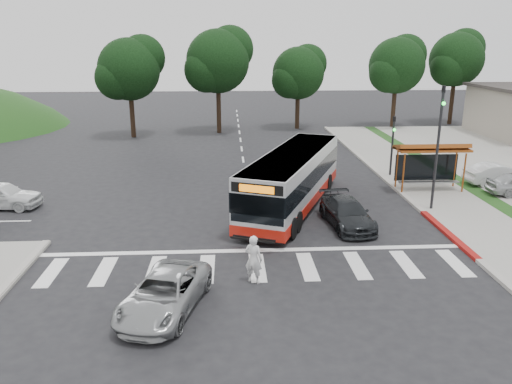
{
  "coord_description": "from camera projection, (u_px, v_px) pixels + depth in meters",
  "views": [
    {
      "loc": [
        -1.04,
        -23.0,
        8.55
      ],
      "look_at": [
        0.22,
        0.08,
        1.6
      ],
      "focal_mm": 35.0,
      "sensor_mm": 36.0,
      "label": 1
    }
  ],
  "objects": [
    {
      "name": "silver_suv_south",
      "position": [
        164.0,
        293.0,
        16.4
      ],
      "size": [
        3.22,
        4.95,
        1.27
      ],
      "primitive_type": "imported",
      "rotation": [
        0.0,
        0.0,
        -0.26
      ],
      "color": "#97999B",
      "rests_on": "ground"
    },
    {
      "name": "west_car_white",
      "position": [
        1.0,
        195.0,
        26.65
      ],
      "size": [
        4.36,
        2.16,
        1.43
      ],
      "primitive_type": "imported",
      "rotation": [
        0.0,
        0.0,
        1.45
      ],
      "color": "silver",
      "rests_on": "ground"
    },
    {
      "name": "tree_north_b",
      "position": [
        299.0,
        72.0,
        50.02
      ],
      "size": [
        5.72,
        5.33,
        8.43
      ],
      "color": "black",
      "rests_on": "ground"
    },
    {
      "name": "tree_north_a",
      "position": [
        219.0,
        60.0,
        47.34
      ],
      "size": [
        6.6,
        6.15,
        10.17
      ],
      "color": "black",
      "rests_on": "ground"
    },
    {
      "name": "curb_east_red",
      "position": [
        448.0,
        233.0,
        23.04
      ],
      "size": [
        0.32,
        6.0,
        0.15
      ],
      "primitive_type": "cube",
      "color": "maroon",
      "rests_on": "ground"
    },
    {
      "name": "tree_ne_b",
      "position": [
        457.0,
        58.0,
        52.47
      ],
      "size": [
        6.16,
        5.74,
        10.02
      ],
      "color": "black",
      "rests_on": "ground"
    },
    {
      "name": "ground",
      "position": [
        252.0,
        224.0,
        24.51
      ],
      "size": [
        140.0,
        140.0,
        0.0
      ],
      "primitive_type": "plane",
      "color": "black",
      "rests_on": "ground"
    },
    {
      "name": "dark_sedan",
      "position": [
        347.0,
        213.0,
        24.06
      ],
      "size": [
        2.3,
        4.64,
        1.3
      ],
      "primitive_type": "imported",
      "rotation": [
        0.0,
        0.0,
        0.11
      ],
      "color": "black",
      "rests_on": "ground"
    },
    {
      "name": "parked_car_1",
      "position": [
        498.0,
        174.0,
        30.76
      ],
      "size": [
        4.07,
        1.68,
        1.31
      ],
      "primitive_type": "imported",
      "rotation": [
        0.0,
        0.0,
        1.65
      ],
      "color": "silver",
      "rests_on": "parking_lot"
    },
    {
      "name": "bus_shelter",
      "position": [
        431.0,
        152.0,
        29.28
      ],
      "size": [
        4.2,
        1.6,
        2.86
      ],
      "color": "#904518",
      "rests_on": "sidewalk_east"
    },
    {
      "name": "pedestrian",
      "position": [
        254.0,
        259.0,
        18.27
      ],
      "size": [
        0.8,
        0.7,
        1.85
      ],
      "primitive_type": "imported",
      "rotation": [
        0.0,
        0.0,
        2.68
      ],
      "color": "silver",
      "rests_on": "ground"
    },
    {
      "name": "crosswalk_ladder",
      "position": [
        257.0,
        267.0,
        19.72
      ],
      "size": [
        18.0,
        2.6,
        0.01
      ],
      "primitive_type": "cube",
      "color": "silver",
      "rests_on": "ground"
    },
    {
      "name": "tree_ne_a",
      "position": [
        397.0,
        65.0,
        50.34
      ],
      "size": [
        6.16,
        5.74,
        9.3
      ],
      "color": "black",
      "rests_on": "parking_lot"
    },
    {
      "name": "traffic_signal_ne_tall",
      "position": [
        439.0,
        138.0,
        25.32
      ],
      "size": [
        0.18,
        0.37,
        6.5
      ],
      "color": "black",
      "rests_on": "ground"
    },
    {
      "name": "transit_bus",
      "position": [
        293.0,
        180.0,
        26.55
      ],
      "size": [
        6.78,
        11.72,
        3.01
      ],
      "primitive_type": null,
      "rotation": [
        0.0,
        0.0,
        -0.39
      ],
      "color": "silver",
      "rests_on": "ground"
    },
    {
      "name": "tree_north_c",
      "position": [
        130.0,
        68.0,
        45.18
      ],
      "size": [
        6.16,
        5.74,
        9.3
      ],
      "color": "black",
      "rests_on": "ground"
    },
    {
      "name": "curb_east",
      "position": [
        383.0,
        177.0,
        32.61
      ],
      "size": [
        0.3,
        40.0,
        0.15
      ],
      "primitive_type": "cube",
      "color": "#9E9991",
      "rests_on": "ground"
    },
    {
      "name": "sidewalk_east",
      "position": [
        413.0,
        177.0,
        32.71
      ],
      "size": [
        4.0,
        40.0,
        0.12
      ],
      "primitive_type": "cube",
      "color": "gray",
      "rests_on": "ground"
    },
    {
      "name": "traffic_signal_ne_short",
      "position": [
        393.0,
        140.0,
        32.41
      ],
      "size": [
        0.18,
        0.37,
        4.0
      ],
      "color": "black",
      "rests_on": "ground"
    }
  ]
}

